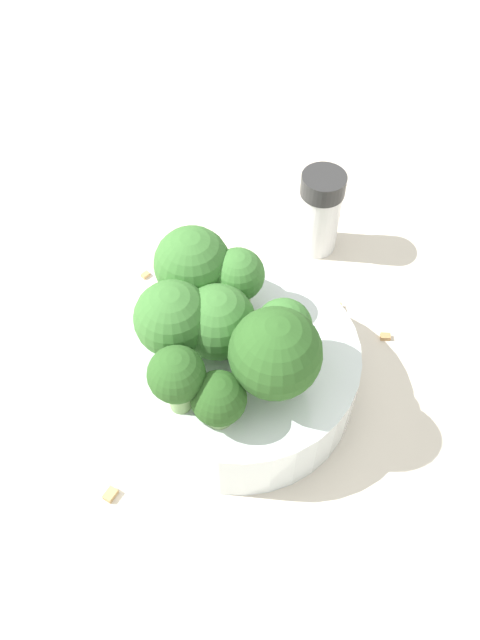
% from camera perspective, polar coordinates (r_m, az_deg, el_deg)
% --- Properties ---
extents(ground_plane, '(3.00, 3.00, 0.00)m').
position_cam_1_polar(ground_plane, '(0.48, 0.00, -6.26)').
color(ground_plane, beige).
extents(bowl, '(0.17, 0.17, 0.05)m').
position_cam_1_polar(bowl, '(0.46, 0.00, -4.60)').
color(bowl, silver).
rests_on(bowl, ground_plane).
extents(broccoli_floret_0, '(0.05, 0.05, 0.05)m').
position_cam_1_polar(broccoli_floret_0, '(0.42, -2.05, -0.22)').
color(broccoli_floret_0, '#8EB770').
rests_on(broccoli_floret_0, bowl).
extents(broccoli_floret_1, '(0.04, 0.04, 0.06)m').
position_cam_1_polar(broccoli_floret_1, '(0.41, 3.98, -0.81)').
color(broccoli_floret_1, '#8EB770').
rests_on(broccoli_floret_1, bowl).
extents(broccoli_floret_2, '(0.04, 0.04, 0.04)m').
position_cam_1_polar(broccoli_floret_2, '(0.39, -1.96, -7.31)').
color(broccoli_floret_2, '#84AD66').
rests_on(broccoli_floret_2, bowl).
extents(broccoli_floret_3, '(0.05, 0.05, 0.06)m').
position_cam_1_polar(broccoli_floret_3, '(0.41, -6.15, 0.01)').
color(broccoli_floret_3, '#84AD66').
rests_on(broccoli_floret_3, bowl).
extents(broccoli_floret_4, '(0.05, 0.05, 0.07)m').
position_cam_1_polar(broccoli_floret_4, '(0.44, -3.88, 5.22)').
color(broccoli_floret_4, '#8EB770').
rests_on(broccoli_floret_4, bowl).
extents(broccoli_floret_5, '(0.04, 0.04, 0.06)m').
position_cam_1_polar(broccoli_floret_5, '(0.43, -0.21, 3.87)').
color(broccoli_floret_5, '#7A9E5B').
rests_on(broccoli_floret_5, bowl).
extents(broccoli_floret_6, '(0.04, 0.04, 0.06)m').
position_cam_1_polar(broccoli_floret_6, '(0.39, -5.80, -5.18)').
color(broccoli_floret_6, '#84AD66').
rests_on(broccoli_floret_6, bowl).
extents(broccoli_floret_7, '(0.06, 0.06, 0.07)m').
position_cam_1_polar(broccoli_floret_7, '(0.39, 2.69, -3.48)').
color(broccoli_floret_7, '#7A9E5B').
rests_on(broccoli_floret_7, bowl).
extents(pepper_shaker, '(0.04, 0.04, 0.08)m').
position_cam_1_polar(pepper_shaker, '(0.55, 7.29, 9.77)').
color(pepper_shaker, silver).
rests_on(pepper_shaker, ground_plane).
extents(almond_crumb_0, '(0.01, 0.01, 0.01)m').
position_cam_1_polar(almond_crumb_0, '(0.52, 13.19, -1.36)').
color(almond_crumb_0, '#AD7F4C').
rests_on(almond_crumb_0, ground_plane).
extents(almond_crumb_1, '(0.01, 0.01, 0.01)m').
position_cam_1_polar(almond_crumb_1, '(0.53, 8.84, 1.29)').
color(almond_crumb_1, tan).
rests_on(almond_crumb_1, ground_plane).
extents(almond_crumb_2, '(0.01, 0.01, 0.01)m').
position_cam_1_polar(almond_crumb_2, '(0.55, -8.25, 4.42)').
color(almond_crumb_2, tan).
rests_on(almond_crumb_2, ground_plane).
extents(almond_crumb_3, '(0.01, 0.01, 0.01)m').
position_cam_1_polar(almond_crumb_3, '(0.45, -11.81, -15.24)').
color(almond_crumb_3, tan).
rests_on(almond_crumb_3, ground_plane).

